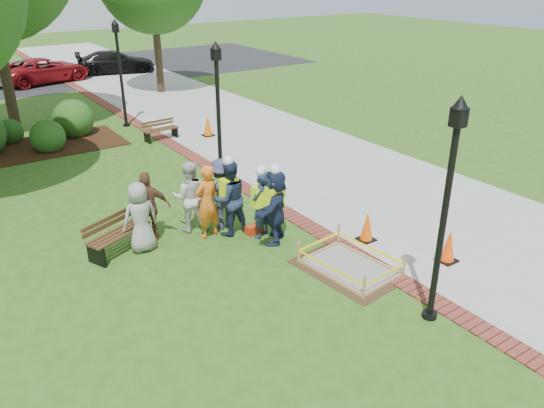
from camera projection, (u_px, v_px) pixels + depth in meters
ground at (284, 269)px, 11.71m from camera, size 100.00×100.00×0.00m
sidewalk at (241, 128)px, 21.79m from camera, size 6.00×60.00×0.02m
brick_edging at (168, 142)px, 20.11m from camera, size 0.50×60.00×0.03m
mulch_bed at (23, 150)px, 19.16m from camera, size 7.00×3.00×0.05m
parking_lot at (23, 76)px, 31.97m from camera, size 36.00×12.00×0.01m
wet_concrete_pad at (350, 260)px, 11.61m from camera, size 1.93×2.47×0.55m
bench_near at (119, 241)px, 12.30m from camera, size 1.66×1.11×0.86m
bench_far at (161, 134)px, 20.28m from camera, size 1.39×0.57×0.73m
cone_front at (449, 246)px, 11.84m from camera, size 0.41×0.41×0.80m
cone_back at (367, 227)px, 12.75m from camera, size 0.39×0.39×0.77m
cone_far at (208, 126)px, 20.64m from camera, size 0.42×0.42×0.82m
toolbox at (254, 229)px, 13.23m from camera, size 0.46×0.27×0.22m
lamp_near at (447, 198)px, 9.08m from camera, size 0.28×0.28×4.26m
lamp_mid at (218, 105)px, 15.09m from camera, size 0.28×0.28×4.26m
lamp_far at (120, 66)px, 21.09m from camera, size 0.28×0.28×4.26m
shrub_c at (50, 151)px, 19.17m from camera, size 1.23×1.23×1.23m
shrub_d at (76, 136)px, 20.86m from camera, size 1.55×1.55×1.55m
shrub_e at (12, 143)px, 20.02m from camera, size 0.99×0.99×0.99m
casual_person_a at (140, 217)px, 12.16m from camera, size 0.55×0.36×1.68m
casual_person_b at (207, 202)px, 12.76m from camera, size 0.66×0.50×1.85m
casual_person_c at (190, 197)px, 13.06m from camera, size 0.69×0.60×1.83m
casual_person_d at (148, 207)px, 12.57m from camera, size 0.66×0.55×1.75m
casual_person_e at (222, 194)px, 13.22m from camera, size 0.61×0.41×1.83m
hivis_worker_a at (275, 204)px, 12.51m from camera, size 0.69×0.67×1.97m
hivis_worker_b at (261, 202)px, 12.75m from camera, size 0.64×0.54×1.84m
hivis_worker_c at (229, 196)px, 12.86m from camera, size 0.62×0.41×2.04m
parked_car_c at (47, 83)px, 30.30m from camera, size 3.03×4.96×1.51m
parked_car_d at (117, 73)px, 33.00m from camera, size 3.04×4.86×1.47m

